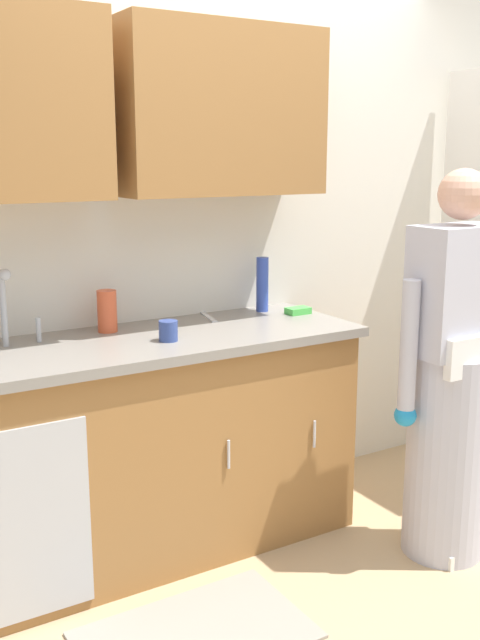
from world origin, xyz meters
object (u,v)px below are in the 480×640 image
cup_by_sink (168,331)px  sponge (298,311)px  bottle_dish_liquid (262,284)px  knife_on_counter (207,316)px  bottle_cleaner_spray (107,311)px  person_at_sink (451,397)px  sink (27,357)px

cup_by_sink → sponge: size_ratio=0.75×
bottle_dish_liquid → knife_on_counter: bearing=176.2°
bottle_cleaner_spray → bottle_dish_liquid: bearing=1.3°
bottle_cleaner_spray → cup_by_sink: bottle_cleaner_spray is taller
cup_by_sink → knife_on_counter: size_ratio=0.34×
person_at_sink → sponge: 0.81m
sink → cup_by_sink: sink is taller
person_at_sink → knife_on_counter: (-0.66, 0.89, 0.25)m
bottle_cleaner_spray → knife_on_counter: bottle_cleaner_spray is taller
sponge → knife_on_counter: bearing=158.1°
bottle_cleaner_spray → sponge: size_ratio=1.61×
sink → knife_on_counter: bearing=13.1°
knife_on_counter → sponge: size_ratio=2.18×
cup_by_sink → sponge: (0.75, 0.15, -0.03)m
cup_by_sink → knife_on_counter: cup_by_sink is taller
bottle_dish_liquid → sponge: bearing=-52.0°
cup_by_sink → bottle_cleaner_spray: bearing=118.4°
bottle_cleaner_spray → sponge: bearing=-7.8°
cup_by_sink → sponge: cup_by_sink is taller
bottle_cleaner_spray → sink: bearing=-156.6°
sponge → person_at_sink: bearing=-70.2°
knife_on_counter → bottle_cleaner_spray: bearing=-72.6°
cup_by_sink → sponge: 0.76m
person_at_sink → cup_by_sink: size_ratio=19.57×
person_at_sink → sponge: (-0.26, 0.73, 0.26)m
bottle_cleaner_spray → knife_on_counter: 0.51m
bottle_dish_liquid → knife_on_counter: bottle_dish_liquid is taller
cup_by_sink → knife_on_counter: 0.47m
bottle_dish_liquid → cup_by_sink: bottle_dish_liquid is taller
sink → sponge: (1.29, 0.05, 0.03)m
person_at_sink → cup_by_sink: person_at_sink is taller
sink → sponge: 1.29m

